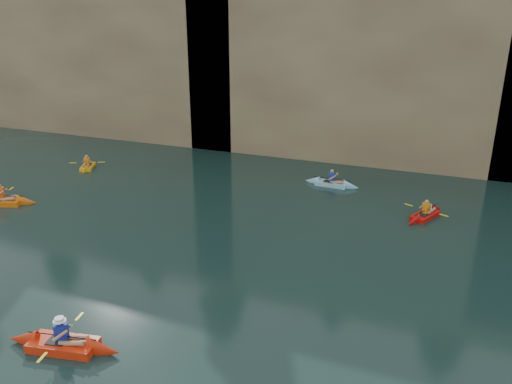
% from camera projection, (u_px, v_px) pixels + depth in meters
% --- Properties ---
extents(cliff, '(70.00, 16.00, 12.00)m').
position_uv_depth(cliff, '(364.00, 54.00, 36.89)').
color(cliff, tan).
rests_on(cliff, ground).
extents(cliff_slab_west, '(26.00, 2.40, 10.56)m').
position_uv_depth(cliff_slab_west, '(80.00, 64.00, 37.65)').
color(cliff_slab_west, '#9A895D').
rests_on(cliff_slab_west, ground).
extents(cliff_slab_center, '(24.00, 2.40, 11.40)m').
position_uv_depth(cliff_slab_center, '(374.00, 70.00, 29.84)').
color(cliff_slab_center, '#9A895D').
rests_on(cliff_slab_center, ground).
extents(sea_cave_west, '(4.50, 1.00, 4.00)m').
position_uv_depth(sea_cave_west, '(101.00, 110.00, 37.52)').
color(sea_cave_west, black).
rests_on(sea_cave_west, ground).
extents(sea_cave_center, '(3.50, 1.00, 3.20)m').
position_uv_depth(sea_cave_center, '(276.00, 131.00, 32.77)').
color(sea_cave_center, black).
rests_on(sea_cave_center, ground).
extents(main_kayaker, '(3.52, 2.31, 1.28)m').
position_uv_depth(main_kayaker, '(63.00, 344.00, 14.17)').
color(main_kayaker, red).
rests_on(main_kayaker, ground).
extents(kayaker_orange, '(3.59, 2.49, 1.35)m').
position_uv_depth(kayaker_orange, '(1.00, 201.00, 24.76)').
color(kayaker_orange, orange).
rests_on(kayaker_orange, ground).
extents(kayaker_red_far, '(2.02, 2.99, 1.09)m').
position_uv_depth(kayaker_red_far, '(425.00, 215.00, 23.18)').
color(kayaker_red_far, red).
rests_on(kayaker_red_far, ground).
extents(kayaker_yellow, '(1.93, 2.60, 1.06)m').
position_uv_depth(kayaker_yellow, '(88.00, 166.00, 30.40)').
color(kayaker_yellow, '#FFB115').
rests_on(kayaker_yellow, ground).
extents(kayaker_ltblue_mid, '(3.09, 2.30, 1.16)m').
position_uv_depth(kayaker_ltblue_mid, '(331.00, 183.00, 27.39)').
color(kayaker_ltblue_mid, '#8DCCEB').
rests_on(kayaker_ltblue_mid, ground).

